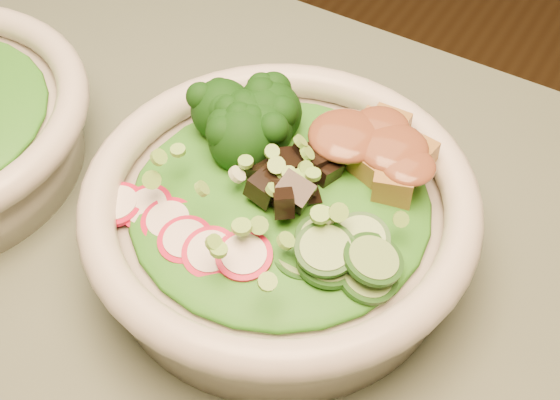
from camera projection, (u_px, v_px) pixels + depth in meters
The scene contains 9 objects.
salad_bowl at pixel (280, 219), 0.51m from camera, with size 0.26×0.26×0.07m.
lettuce_bed at pixel (280, 199), 0.49m from camera, with size 0.19×0.19×0.02m, color #1C6114.
broccoli_florets at pixel (235, 126), 0.51m from camera, with size 0.08×0.07×0.04m, color black, non-canonical shape.
radish_slices at pixel (190, 235), 0.47m from camera, with size 0.10×0.04×0.02m, color #B20D2F, non-canonical shape.
cucumber_slices at pixel (328, 259), 0.45m from camera, with size 0.07×0.07×0.03m, color #8DBC68, non-canonical shape.
mushroom_heap at pixel (296, 179), 0.49m from camera, with size 0.07×0.07×0.04m, color black, non-canonical shape.
tofu_cubes at pixel (363, 157), 0.50m from camera, with size 0.09×0.06×0.03m, color olive, non-canonical shape.
peanut_sauce at pixel (365, 143), 0.49m from camera, with size 0.07×0.05×0.02m, color brown.
scallion_garnish at pixel (280, 175), 0.48m from camera, with size 0.18×0.18×0.02m, color #70B03E, non-canonical shape.
Camera 1 is at (0.26, -0.14, 1.18)m, focal length 50.00 mm.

